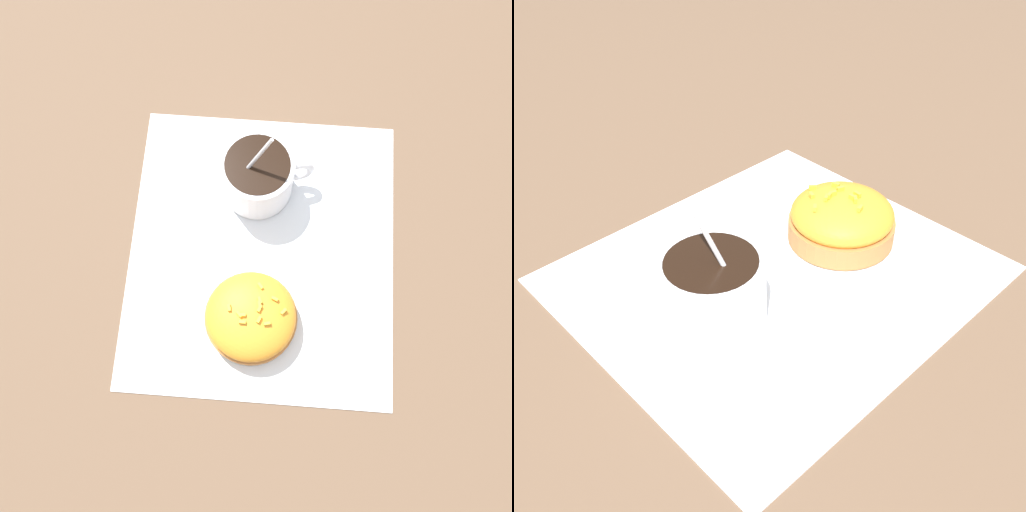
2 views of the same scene
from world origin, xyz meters
TOP-DOWN VIEW (x-y plane):
  - ground_plane at (0.00, 0.00)m, footprint 3.00×3.00m
  - paper_napkin at (0.00, 0.00)m, footprint 0.35×0.32m
  - coffee_cup at (-0.08, -0.01)m, footprint 0.08×0.11m
  - frosted_pastry at (0.08, -0.01)m, footprint 0.10×0.10m

SIDE VIEW (x-z plane):
  - ground_plane at x=0.00m, z-range 0.00..0.00m
  - paper_napkin at x=0.00m, z-range 0.00..0.00m
  - frosted_pastry at x=0.08m, z-range 0.00..0.05m
  - coffee_cup at x=-0.08m, z-range -0.02..0.09m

